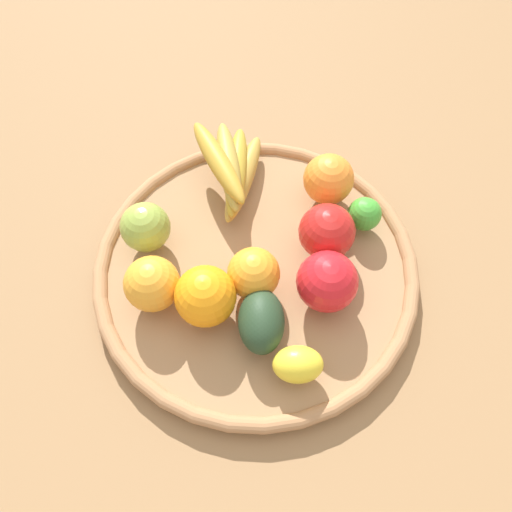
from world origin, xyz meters
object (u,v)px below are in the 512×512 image
at_px(apple_1, 327,232).
at_px(orange_3, 205,296).
at_px(apple_0, 327,282).
at_px(banana_bunch, 232,169).
at_px(orange_1, 329,179).
at_px(apple_2, 145,227).
at_px(lemon_0, 298,364).
at_px(avocado, 261,321).
at_px(orange_0, 254,274).
at_px(orange_2, 152,284).
at_px(lime_0, 365,214).

distance_m(apple_1, orange_3, 0.18).
bearing_deg(apple_0, apple_1, 139.80).
relative_size(banana_bunch, orange_3, 2.14).
height_order(orange_1, apple_2, orange_1).
distance_m(apple_0, orange_3, 0.15).
relative_size(orange_1, lemon_0, 1.19).
bearing_deg(orange_1, banana_bunch, -134.50).
relative_size(apple_0, avocado, 0.93).
xyz_separation_m(lemon_0, orange_3, (-0.13, -0.04, 0.02)).
bearing_deg(apple_1, orange_0, -94.36).
xyz_separation_m(lemon_0, orange_0, (-0.13, 0.03, 0.01)).
xyz_separation_m(apple_1, orange_0, (-0.01, -0.12, -0.00)).
xyz_separation_m(apple_1, orange_2, (-0.07, -0.23, -0.00)).
relative_size(orange_1, lime_0, 1.54).
relative_size(apple_1, lemon_0, 1.25).
height_order(orange_1, apple_1, apple_1).
height_order(lime_0, orange_3, orange_3).
xyz_separation_m(banana_bunch, lemon_0, (0.28, -0.10, -0.01)).
bearing_deg(orange_2, apple_0, 53.91).
relative_size(orange_2, orange_3, 0.92).
bearing_deg(banana_bunch, lemon_0, -20.02).
relative_size(lemon_0, orange_0, 0.89).
bearing_deg(apple_0, orange_3, -118.94).
height_order(apple_2, orange_0, same).
relative_size(apple_0, orange_2, 1.10).
height_order(apple_1, apple_2, apple_1).
bearing_deg(banana_bunch, apple_0, -2.54).
bearing_deg(orange_1, lemon_0, -47.75).
xyz_separation_m(orange_2, lime_0, (0.08, 0.30, -0.01)).
distance_m(banana_bunch, apple_0, 0.22).
xyz_separation_m(orange_1, orange_3, (0.05, -0.24, 0.00)).
xyz_separation_m(orange_1, apple_0, (0.13, -0.11, 0.00)).
bearing_deg(apple_2, apple_0, 33.88).
bearing_deg(orange_3, lemon_0, 17.54).
height_order(apple_2, orange_3, orange_3).
distance_m(orange_1, apple_1, 0.09).
bearing_deg(apple_0, orange_2, -126.09).
bearing_deg(apple_2, orange_2, -24.73).
relative_size(orange_2, orange_0, 1.05).
relative_size(apple_2, orange_0, 0.99).
height_order(apple_0, orange_3, same).
distance_m(apple_1, lemon_0, 0.18).
bearing_deg(orange_3, banana_bunch, 135.81).
relative_size(lime_0, orange_0, 0.69).
xyz_separation_m(orange_1, lemon_0, (0.18, -0.20, -0.01)).
xyz_separation_m(orange_2, apple_2, (-0.08, 0.04, -0.00)).
bearing_deg(avocado, apple_2, -167.22).
relative_size(apple_0, apple_2, 1.16).
xyz_separation_m(apple_2, lemon_0, (0.27, 0.05, -0.01)).
height_order(apple_0, lemon_0, apple_0).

